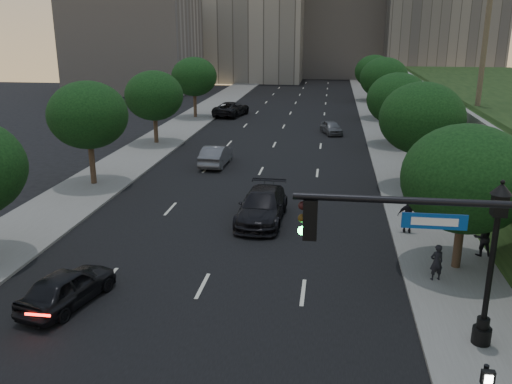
# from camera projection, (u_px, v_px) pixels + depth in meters

# --- Properties ---
(ground) EXTENTS (160.00, 160.00, 0.00)m
(ground) POSITION_uv_depth(u_px,v_px,m) (165.00, 360.00, 16.81)
(ground) COLOR black
(ground) RESTS_ON ground
(road_surface) EXTENTS (16.00, 140.00, 0.02)m
(road_surface) POSITION_uv_depth(u_px,v_px,m) (272.00, 150.00, 45.21)
(road_surface) COLOR black
(road_surface) RESTS_ON ground
(sidewalk_right) EXTENTS (4.50, 140.00, 0.15)m
(sidewalk_right) POSITION_uv_depth(u_px,v_px,m) (397.00, 153.00, 43.84)
(sidewalk_right) COLOR slate
(sidewalk_right) RESTS_ON ground
(sidewalk_left) EXTENTS (4.50, 140.00, 0.15)m
(sidewalk_left) POSITION_uv_depth(u_px,v_px,m) (154.00, 145.00, 46.55)
(sidewalk_left) COLOR slate
(sidewalk_left) RESTS_ON ground
(parapet_wall) EXTENTS (0.35, 90.00, 0.70)m
(parapet_wall) POSITION_uv_depth(u_px,v_px,m) (450.00, 104.00, 40.26)
(parapet_wall) COLOR slate
(parapet_wall) RESTS_ON embankment
(office_block_mid) EXTENTS (22.00, 18.00, 26.00)m
(office_block_mid) POSITION_uv_depth(u_px,v_px,m) (342.00, 10.00, 108.75)
(office_block_mid) COLOR #A69E98
(office_block_mid) RESTS_ON ground
(office_block_filler) EXTENTS (18.00, 16.00, 14.00)m
(office_block_filler) POSITION_uv_depth(u_px,v_px,m) (135.00, 45.00, 84.46)
(office_block_filler) COLOR #A69E98
(office_block_filler) RESTS_ON ground
(tree_right_a) EXTENTS (5.20, 5.20, 6.24)m
(tree_right_a) POSITION_uv_depth(u_px,v_px,m) (466.00, 179.00, 21.84)
(tree_right_a) COLOR #38281C
(tree_right_a) RESTS_ON ground
(tree_right_b) EXTENTS (5.20, 5.20, 6.74)m
(tree_right_b) POSITION_uv_depth(u_px,v_px,m) (422.00, 118.00, 33.06)
(tree_right_b) COLOR #38281C
(tree_right_b) RESTS_ON ground
(tree_right_c) EXTENTS (5.20, 5.20, 6.24)m
(tree_right_c) POSITION_uv_depth(u_px,v_px,m) (398.00, 99.00, 45.51)
(tree_right_c) COLOR #38281C
(tree_right_c) RESTS_ON ground
(tree_right_d) EXTENTS (5.20, 5.20, 6.74)m
(tree_right_d) POSITION_uv_depth(u_px,v_px,m) (384.00, 78.00, 58.62)
(tree_right_d) COLOR #38281C
(tree_right_d) RESTS_ON ground
(tree_right_e) EXTENTS (5.20, 5.20, 6.24)m
(tree_right_e) POSITION_uv_depth(u_px,v_px,m) (374.00, 72.00, 72.96)
(tree_right_e) COLOR #38281C
(tree_right_e) RESTS_ON ground
(tree_left_b) EXTENTS (5.00, 5.00, 6.71)m
(tree_left_b) POSITION_uv_depth(u_px,v_px,m) (88.00, 115.00, 33.87)
(tree_left_b) COLOR #38281C
(tree_left_b) RESTS_ON ground
(tree_left_c) EXTENTS (5.00, 5.00, 6.34)m
(tree_left_c) POSITION_uv_depth(u_px,v_px,m) (154.00, 96.00, 46.28)
(tree_left_c) COLOR #38281C
(tree_left_c) RESTS_ON ground
(tree_left_d) EXTENTS (5.00, 5.00, 6.71)m
(tree_left_d) POSITION_uv_depth(u_px,v_px,m) (194.00, 77.00, 59.43)
(tree_left_d) COLOR #38281C
(tree_left_d) RESTS_ON ground
(traffic_signal_mast) EXTENTS (5.68, 0.56, 7.00)m
(traffic_signal_mast) POSITION_uv_depth(u_px,v_px,m) (480.00, 314.00, 12.28)
(traffic_signal_mast) COLOR black
(traffic_signal_mast) RESTS_ON ground
(street_lamp) EXTENTS (0.64, 0.64, 5.62)m
(street_lamp) POSITION_uv_depth(u_px,v_px,m) (490.00, 273.00, 16.72)
(street_lamp) COLOR black
(street_lamp) RESTS_ON ground
(sedan_near_left) EXTENTS (2.63, 4.47, 1.43)m
(sedan_near_left) POSITION_uv_depth(u_px,v_px,m) (67.00, 287.00, 19.96)
(sedan_near_left) COLOR black
(sedan_near_left) RESTS_ON ground
(sedan_mid_left) EXTENTS (1.75, 4.67, 1.52)m
(sedan_mid_left) POSITION_uv_depth(u_px,v_px,m) (216.00, 155.00, 40.00)
(sedan_mid_left) COLOR #55565C
(sedan_mid_left) RESTS_ON ground
(sedan_far_left) EXTENTS (3.82, 6.31, 1.64)m
(sedan_far_left) POSITION_uv_depth(u_px,v_px,m) (231.00, 109.00, 61.98)
(sedan_far_left) COLOR black
(sedan_far_left) RESTS_ON ground
(sedan_near_right) EXTENTS (2.45, 5.72, 1.64)m
(sedan_near_right) POSITION_uv_depth(u_px,v_px,m) (262.00, 206.00, 28.52)
(sedan_near_right) COLOR black
(sedan_near_right) RESTS_ON ground
(sedan_far_right) EXTENTS (2.51, 4.00, 1.27)m
(sedan_far_right) POSITION_uv_depth(u_px,v_px,m) (331.00, 127.00, 51.67)
(sedan_far_right) COLOR #56585E
(sedan_far_right) RESTS_ON ground
(pedestrian_a) EXTENTS (0.64, 0.52, 1.52)m
(pedestrian_a) POSITION_uv_depth(u_px,v_px,m) (437.00, 262.00, 21.57)
(pedestrian_a) COLOR black
(pedestrian_a) RESTS_ON sidewalk_right
(pedestrian_b) EXTENTS (0.89, 0.73, 1.69)m
(pedestrian_b) POSITION_uv_depth(u_px,v_px,m) (483.00, 237.00, 23.87)
(pedestrian_b) COLOR black
(pedestrian_b) RESTS_ON sidewalk_right
(pedestrian_c) EXTENTS (1.06, 0.55, 1.74)m
(pedestrian_c) POSITION_uv_depth(u_px,v_px,m) (408.00, 216.00, 26.55)
(pedestrian_c) COLOR black
(pedestrian_c) RESTS_ON sidewalk_right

